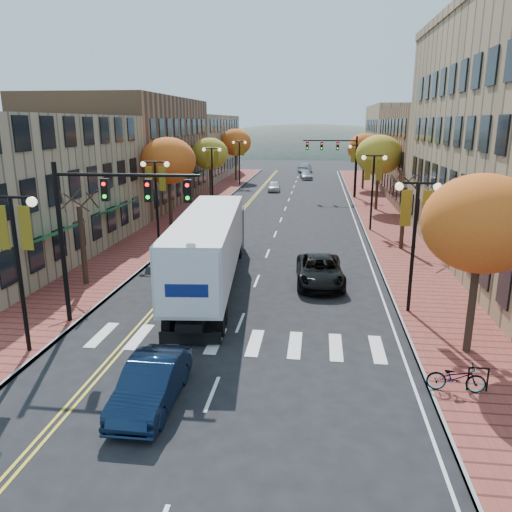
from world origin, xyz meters
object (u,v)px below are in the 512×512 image
(semi_truck, at_px, (212,242))
(navy_sedan, at_px, (151,383))
(black_suv, at_px, (320,271))
(bicycle, at_px, (456,377))

(semi_truck, distance_m, navy_sedan, 11.92)
(black_suv, distance_m, bicycle, 11.83)
(semi_truck, distance_m, black_suv, 6.05)
(semi_truck, height_order, navy_sedan, semi_truck)
(navy_sedan, distance_m, bicycle, 9.69)
(navy_sedan, bearing_deg, semi_truck, 92.51)
(semi_truck, bearing_deg, bicycle, -50.30)
(semi_truck, distance_m, bicycle, 14.37)
(navy_sedan, height_order, black_suv, black_suv)
(semi_truck, xyz_separation_m, bicycle, (10.09, -10.08, -1.76))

